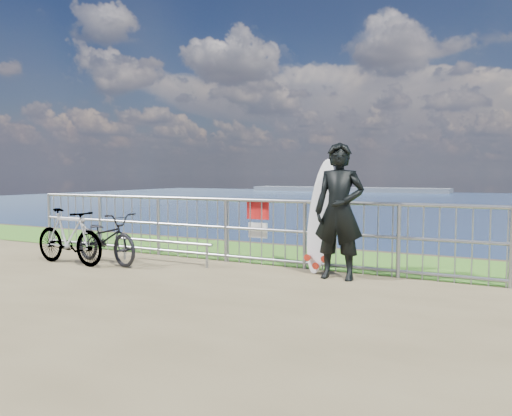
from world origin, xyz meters
The scene contains 8 objects.
grass_strip centered at (0.00, 2.70, 0.01)m, with size 120.00×120.00×0.00m, color #397921.
seascape centered at (-43.75, 147.49, -4.03)m, with size 260.00×260.00×5.00m.
railing centered at (0.02, 1.60, 0.58)m, with size 10.06×0.10×1.13m.
surfer centered at (1.74, 1.11, 1.00)m, with size 0.73×0.48×2.01m, color black.
surfboard centered at (1.33, 1.44, 0.83)m, with size 0.57×0.53×1.80m.
bicycle_near centered at (-2.24, 0.47, 0.44)m, with size 0.59×1.69×0.89m, color black.
bicycle_far centered at (-2.72, 0.10, 0.48)m, with size 0.45×1.59×0.96m, color black.
bike_rack centered at (-1.34, 0.92, 0.34)m, with size 1.97×0.05×0.41m.
Camera 1 is at (4.04, -5.91, 1.56)m, focal length 35.00 mm.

